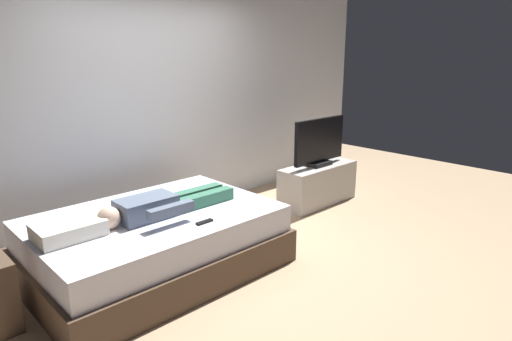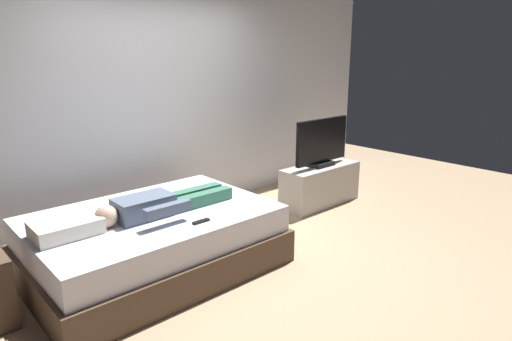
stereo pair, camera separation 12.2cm
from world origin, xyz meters
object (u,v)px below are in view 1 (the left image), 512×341
Objects in this scene: person at (161,206)px; remote at (204,222)px; bed at (156,243)px; tv at (319,143)px; tv_stand at (318,184)px; pillow at (69,230)px.

person is 0.44m from remote.
bed is 2.36× the size of tv.
tv reaches higher than remote.
bed reaches higher than tv_stand.
pillow is at bearing 152.01° from remote.
tv reaches higher than pillow.
remote is at bearing -27.99° from pillow.
pillow reaches higher than remote.
remote is (0.90, -0.48, -0.05)m from pillow.
tv is (2.40, 0.21, 0.16)m from person.
person reaches higher than bed.
person is 1.15× the size of tv_stand.
bed is at bearing -176.78° from tv.
remote is at bearing -164.71° from tv.
pillow is 0.44× the size of tv_stand.
pillow is 3.17m from tv_stand.
bed is 0.79m from pillow.
tv_stand is at bearing 0.00° from tv.
person is at bearing 110.47° from remote.
tv reaches higher than tv_stand.
remote is 2.35m from tv_stand.
tv_stand is 1.25× the size of tv.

